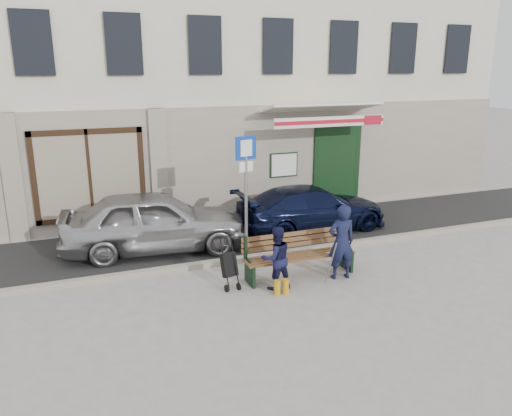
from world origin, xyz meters
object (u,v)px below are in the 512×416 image
car_navy (312,208)px  man (341,242)px  car_silver (155,221)px  parking_sign (246,177)px  bench (298,256)px  stroller (229,266)px  woman (276,258)px

car_navy → man: man is taller
car_silver → parking_sign: size_ratio=1.54×
car_navy → man: size_ratio=2.63×
car_silver → car_navy: 4.20m
bench → stroller: bearing=179.9°
car_silver → car_navy: (4.20, 0.07, -0.13)m
car_navy → parking_sign: parking_sign is taller
car_silver → parking_sign: bearing=-116.3°
man → car_navy: bearing=-100.2°
car_silver → car_navy: size_ratio=1.04×
car_silver → stroller: car_silver is taller
bench → stroller: 1.50m
parking_sign → stroller: parking_sign is taller
bench → stroller: stroller is taller
stroller → woman: bearing=-37.2°
car_silver → stroller: bearing=-152.7°
car_navy → stroller: bearing=128.1°
car_silver → bench: size_ratio=1.80×
parking_sign → man: bearing=-64.3°
bench → woman: woman is taller
bench → man: bearing=-26.1°
stroller → bench: bearing=-13.4°
bench → man: (0.80, -0.39, 0.33)m
car_silver → woman: 3.52m
car_silver → bench: 3.63m
car_navy → stroller: (-3.19, -2.68, -0.15)m
bench → stroller: (-1.50, 0.00, -0.00)m
parking_sign → bench: 2.11m
parking_sign → man: size_ratio=1.77×
man → stroller: (-2.30, 0.39, -0.34)m
parking_sign → woman: parking_sign is taller
parking_sign → car_navy: bearing=16.0°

